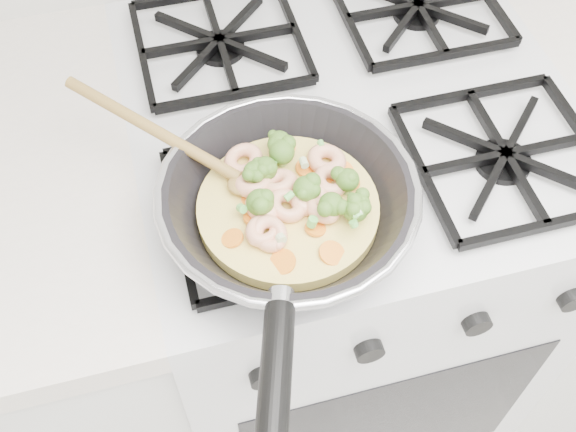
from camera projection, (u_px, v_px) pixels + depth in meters
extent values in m
cube|color=silver|center=(334.00, 275.00, 1.30)|extent=(0.60, 0.60, 0.90)
cube|color=black|center=(388.00, 428.00, 1.13)|extent=(0.48, 0.00, 0.40)
cube|color=black|center=(353.00, 97.00, 0.93)|extent=(0.56, 0.56, 0.02)
torus|color=silver|center=(288.00, 191.00, 0.75)|extent=(0.29, 0.29, 0.01)
cylinder|color=black|center=(274.00, 398.00, 0.62)|extent=(0.09, 0.18, 0.03)
cylinder|color=#EED767|center=(288.00, 209.00, 0.78)|extent=(0.20, 0.20, 0.02)
ellipsoid|color=olive|center=(249.00, 182.00, 0.78)|extent=(0.06, 0.06, 0.01)
cylinder|color=olive|center=(153.00, 129.00, 0.79)|extent=(0.18, 0.16, 0.06)
torus|color=#EFB48D|center=(330.00, 181.00, 0.78)|extent=(0.07, 0.07, 0.02)
torus|color=#EFB48D|center=(253.00, 184.00, 0.78)|extent=(0.05, 0.05, 0.03)
torus|color=#EFB48D|center=(264.00, 230.00, 0.74)|extent=(0.06, 0.06, 0.02)
torus|color=#EFB48D|center=(327.00, 160.00, 0.80)|extent=(0.07, 0.07, 0.02)
torus|color=#EFB48D|center=(263.00, 207.00, 0.76)|extent=(0.06, 0.06, 0.02)
torus|color=#EFB48D|center=(279.00, 183.00, 0.78)|extent=(0.05, 0.05, 0.02)
torus|color=#EFB48D|center=(287.00, 206.00, 0.76)|extent=(0.06, 0.06, 0.02)
torus|color=#EFB48D|center=(323.00, 209.00, 0.76)|extent=(0.06, 0.06, 0.03)
torus|color=#EFB48D|center=(269.00, 234.00, 0.74)|extent=(0.06, 0.06, 0.03)
torus|color=#EFB48D|center=(309.00, 198.00, 0.77)|extent=(0.06, 0.07, 0.03)
torus|color=#EFB48D|center=(243.00, 160.00, 0.80)|extent=(0.06, 0.06, 0.02)
ellipsoid|color=#4E7C28|center=(260.00, 203.00, 0.75)|extent=(0.04, 0.04, 0.03)
ellipsoid|color=#4E7C28|center=(282.00, 152.00, 0.79)|extent=(0.04, 0.04, 0.03)
ellipsoid|color=#4E7C28|center=(255.00, 172.00, 0.78)|extent=(0.03, 0.03, 0.03)
ellipsoid|color=#4E7C28|center=(306.00, 189.00, 0.76)|extent=(0.04, 0.04, 0.03)
ellipsoid|color=#4E7C28|center=(359.00, 204.00, 0.75)|extent=(0.03, 0.03, 0.03)
ellipsoid|color=#4E7C28|center=(279.00, 142.00, 0.80)|extent=(0.03, 0.03, 0.03)
ellipsoid|color=#4E7C28|center=(265.00, 169.00, 0.78)|extent=(0.04, 0.04, 0.03)
ellipsoid|color=#4E7C28|center=(331.00, 205.00, 0.75)|extent=(0.04, 0.04, 0.03)
ellipsoid|color=#4E7C28|center=(356.00, 210.00, 0.74)|extent=(0.04, 0.04, 0.03)
ellipsoid|color=#4E7C28|center=(348.00, 180.00, 0.77)|extent=(0.03, 0.03, 0.03)
cylinder|color=orange|center=(332.00, 253.00, 0.73)|extent=(0.03, 0.03, 0.01)
cylinder|color=orange|center=(253.00, 200.00, 0.77)|extent=(0.04, 0.04, 0.01)
cylinder|color=orange|center=(232.00, 238.00, 0.75)|extent=(0.03, 0.03, 0.01)
cylinder|color=orange|center=(306.00, 169.00, 0.80)|extent=(0.04, 0.04, 0.01)
cylinder|color=orange|center=(348.00, 183.00, 0.79)|extent=(0.04, 0.04, 0.01)
cylinder|color=orange|center=(341.00, 172.00, 0.80)|extent=(0.04, 0.04, 0.01)
cylinder|color=orange|center=(327.00, 176.00, 0.79)|extent=(0.03, 0.03, 0.01)
cylinder|color=orange|center=(256.00, 219.00, 0.76)|extent=(0.03, 0.03, 0.01)
cylinder|color=orange|center=(242.00, 182.00, 0.79)|extent=(0.04, 0.04, 0.01)
cylinder|color=orange|center=(283.00, 262.00, 0.73)|extent=(0.03, 0.03, 0.01)
cylinder|color=orange|center=(315.00, 228.00, 0.75)|extent=(0.03, 0.03, 0.01)
cylinder|color=orange|center=(285.00, 147.00, 0.82)|extent=(0.03, 0.03, 0.01)
cylinder|color=#67C54E|center=(354.00, 224.00, 0.73)|extent=(0.01, 0.01, 0.01)
cylinder|color=beige|center=(357.00, 213.00, 0.74)|extent=(0.01, 0.01, 0.01)
cylinder|color=#67C54E|center=(307.00, 188.00, 0.76)|extent=(0.01, 0.01, 0.01)
cylinder|color=#67C54E|center=(242.00, 208.00, 0.75)|extent=(0.01, 0.01, 0.01)
cylinder|color=beige|center=(281.00, 239.00, 0.73)|extent=(0.01, 0.01, 0.01)
cylinder|color=#67C54E|center=(347.00, 175.00, 0.77)|extent=(0.01, 0.01, 0.01)
cylinder|color=#67C54E|center=(276.00, 160.00, 0.79)|extent=(0.01, 0.01, 0.01)
cylinder|color=beige|center=(248.00, 169.00, 0.77)|extent=(0.01, 0.01, 0.01)
cylinder|color=#67C54E|center=(312.00, 222.00, 0.74)|extent=(0.01, 0.01, 0.01)
cylinder|color=#67C54E|center=(357.00, 215.00, 0.74)|extent=(0.01, 0.01, 0.01)
cylinder|color=#67C54E|center=(251.00, 172.00, 0.77)|extent=(0.01, 0.01, 0.01)
cylinder|color=beige|center=(304.00, 163.00, 0.79)|extent=(0.01, 0.01, 0.01)
cylinder|color=#67C54E|center=(289.00, 196.00, 0.75)|extent=(0.01, 0.01, 0.01)
cylinder|color=#67C54E|center=(258.00, 196.00, 0.76)|extent=(0.01, 0.01, 0.01)
cylinder|color=#67C54E|center=(321.00, 144.00, 0.80)|extent=(0.01, 0.01, 0.01)
cylinder|color=beige|center=(303.00, 192.00, 0.75)|extent=(0.01, 0.01, 0.01)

